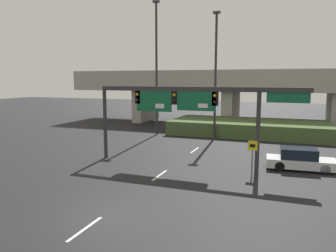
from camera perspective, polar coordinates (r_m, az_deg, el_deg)
The scene contains 9 objects.
ground_plane at distance 15.89m, azimuth -10.59°, elevation -14.67°, with size 160.00×160.00×0.00m, color black.
lane_markings at distance 28.83m, azimuth 4.68°, elevation -4.19°, with size 0.14×35.10×0.01m.
signal_gantry at distance 22.94m, azimuth 3.39°, elevation 4.19°, with size 14.87×0.44×5.63m.
speed_limit_sign at distance 21.51m, azimuth 14.48°, elevation -4.52°, with size 0.60×0.11×2.32m.
highway_light_pole_near at distance 34.09m, azimuth 8.28°, elevation 9.14°, with size 0.70×0.36×12.85m.
highway_light_pole_far at distance 36.39m, azimuth -2.02°, elevation 10.44°, with size 0.70×0.36×14.49m.
overpass_bridge at distance 45.47m, azimuth 10.98°, elevation 6.59°, with size 45.04×8.43×7.35m.
grass_embankment at distance 38.06m, azimuth 13.86°, elevation -0.25°, with size 17.15×7.78×1.52m.
parked_sedan_near_right at distance 24.29m, azimuth 22.02°, elevation -5.45°, with size 4.66×2.19×1.48m.
Camera 1 is at (7.73, -12.47, 6.10)m, focal length 35.00 mm.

